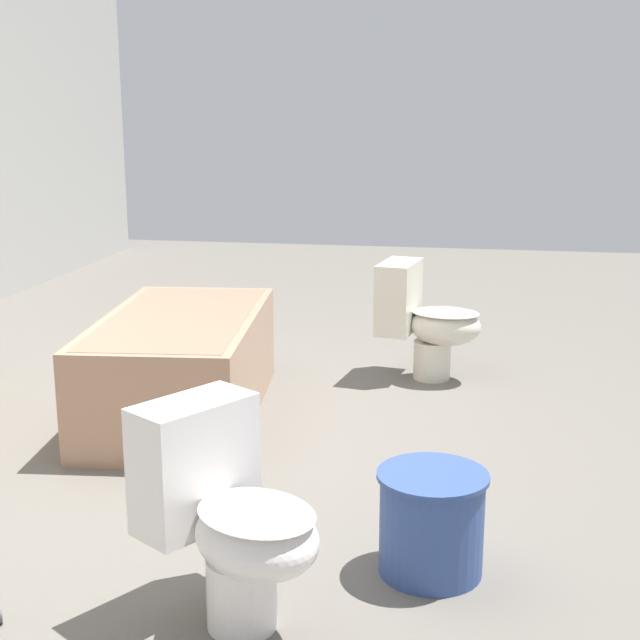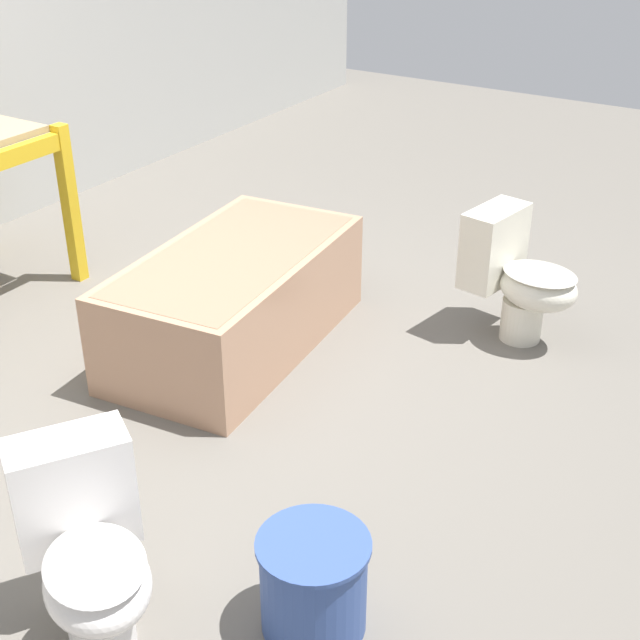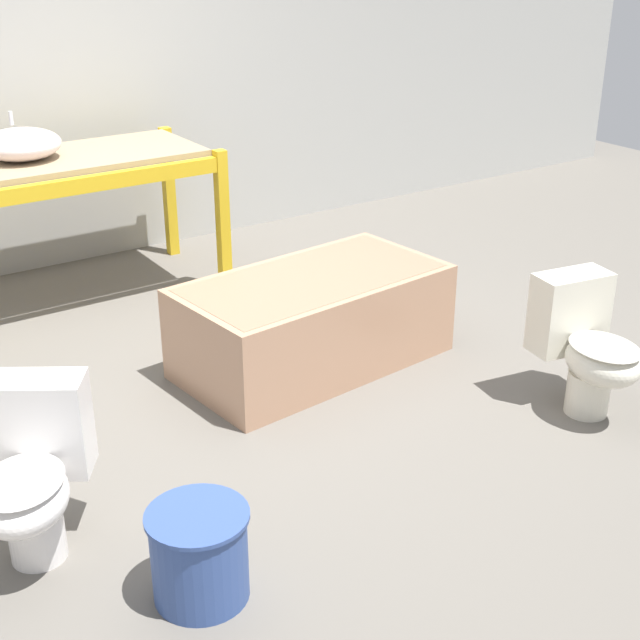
% 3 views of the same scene
% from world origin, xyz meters
% --- Properties ---
extents(ground_plane, '(12.00, 12.00, 0.00)m').
position_xyz_m(ground_plane, '(0.00, 0.00, 0.00)').
color(ground_plane, '#666059').
extents(bathtub_main, '(1.47, 0.87, 0.50)m').
position_xyz_m(bathtub_main, '(0.50, -0.05, 0.28)').
color(bathtub_main, tan).
rests_on(bathtub_main, ground_plane).
extents(toilet_near, '(0.43, 0.60, 0.65)m').
position_xyz_m(toilet_near, '(1.31, -1.18, 0.34)').
color(toilet_near, silver).
rests_on(toilet_near, ground_plane).
extents(toilet_far, '(0.59, 0.65, 0.65)m').
position_xyz_m(toilet_far, '(-1.21, -0.77, 0.34)').
color(toilet_far, white).
rests_on(toilet_far, ground_plane).
extents(bucket_white, '(0.36, 0.36, 0.34)m').
position_xyz_m(bucket_white, '(-0.83, -1.34, 0.18)').
color(bucket_white, '#334C8C').
rests_on(bucket_white, ground_plane).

